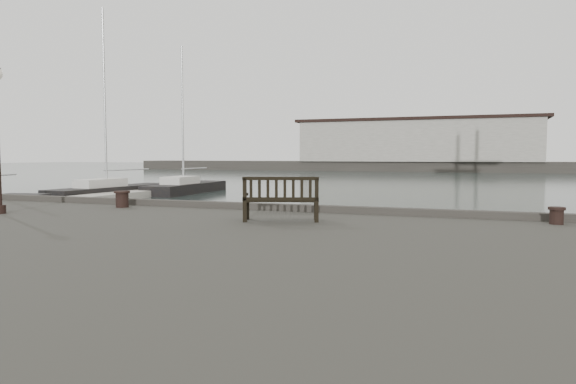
% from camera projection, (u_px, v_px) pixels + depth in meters
% --- Properties ---
extents(ground, '(400.00, 400.00, 0.00)m').
position_uv_depth(ground, '(329.00, 269.00, 13.85)').
color(ground, black).
rests_on(ground, ground).
extents(pontoon, '(2.00, 24.00, 0.50)m').
position_uv_depth(pontoon, '(47.00, 204.00, 30.12)').
color(pontoon, '#ABA79F').
rests_on(pontoon, ground).
extents(breakwater, '(140.00, 9.50, 12.20)m').
position_uv_depth(breakwater, '(434.00, 150.00, 101.20)').
color(breakwater, '#383530').
rests_on(breakwater, ground).
extents(bench, '(1.82, 1.11, 0.99)m').
position_uv_depth(bench, '(281.00, 207.00, 11.76)').
color(bench, black).
rests_on(bench, quay).
extents(bollard_left, '(0.59, 0.59, 0.48)m').
position_uv_depth(bollard_left, '(122.00, 199.00, 14.92)').
color(bollard_left, black).
rests_on(bollard_left, quay).
extents(bollard_right, '(0.41, 0.41, 0.38)m').
position_uv_depth(bollard_right, '(557.00, 216.00, 11.22)').
color(bollard_right, black).
rests_on(bollard_right, quay).
extents(yacht_b, '(3.22, 11.10, 14.34)m').
position_uv_depth(yacht_b, '(112.00, 194.00, 38.39)').
color(yacht_b, black).
rests_on(yacht_b, ground).
extents(yacht_d, '(3.24, 10.18, 12.56)m').
position_uv_depth(yacht_d, '(187.00, 190.00, 42.76)').
color(yacht_d, black).
rests_on(yacht_d, ground).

